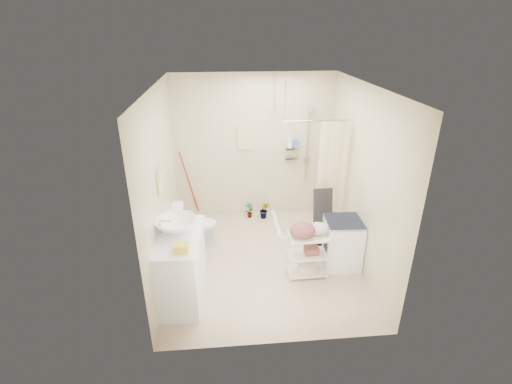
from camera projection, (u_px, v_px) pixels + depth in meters
floor at (263, 261)px, 5.66m from camera, size 3.20×3.20×0.00m
ceiling at (265, 87)px, 4.59m from camera, size 2.80×3.20×0.04m
wall_back at (254, 148)px, 6.58m from camera, size 2.80×0.04×2.60m
wall_front at (282, 246)px, 3.68m from camera, size 2.80×0.04×2.60m
wall_left at (161, 187)px, 5.01m from camera, size 0.04×3.20×2.60m
wall_right at (362, 179)px, 5.24m from camera, size 0.04×3.20×2.60m
vanity at (180, 267)px, 4.74m from camera, size 0.66×1.10×0.94m
sink at (176, 226)px, 4.59m from camera, size 0.58×0.58×0.18m
counter_basket at (181, 248)px, 4.21m from camera, size 0.17×0.14×0.09m
floor_basket at (185, 309)px, 4.62m from camera, size 0.27×0.22×0.13m
toilet at (195, 225)px, 5.95m from camera, size 0.73×0.44×0.72m
mop at (188, 185)px, 6.68m from camera, size 0.15×0.15×1.32m
potted_plant_a at (250, 210)px, 6.89m from camera, size 0.19×0.18×0.30m
potted_plant_b at (264, 210)px, 6.86m from camera, size 0.21×0.18×0.33m
hanging_towel at (245, 138)px, 6.47m from camera, size 0.28×0.03×0.42m
towel_ring at (159, 181)px, 4.76m from camera, size 0.04×0.22×0.34m
tp_holder at (169, 222)px, 5.30m from camera, size 0.08×0.12×0.14m
shower at (307, 171)px, 6.25m from camera, size 1.10×1.10×2.10m
shampoo_bottle_a at (290, 141)px, 6.49m from camera, size 0.11×0.11×0.23m
shampoo_bottle_b at (296, 142)px, 6.53m from camera, size 0.09×0.09×0.17m
washing_machine at (342, 243)px, 5.44m from camera, size 0.53×0.55×0.75m
laundry_rack at (308, 251)px, 5.22m from camera, size 0.56×0.34×0.77m
ironing_board at (323, 225)px, 5.55m from camera, size 0.34×0.19×1.14m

